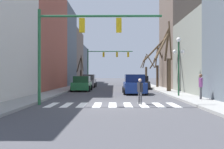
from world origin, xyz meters
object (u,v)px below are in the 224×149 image
Objects in this scene: pedestrian_on_left_sidewalk at (201,84)px; street_tree_right_near at (146,71)px; street_lamp_right_corner at (179,55)px; street_tree_right_far at (81,72)px; traffic_signal_near at (77,35)px; car_parked_right_near at (89,81)px; car_driving_toward_lane at (140,83)px; car_parked_right_mid at (134,85)px; street_tree_left_mid at (166,59)px; pedestrian_on_right_sidewalk at (140,89)px; street_tree_left_far at (158,68)px; car_parked_left_far at (82,84)px; car_parked_left_near at (136,81)px; traffic_signal_far at (105,58)px.

pedestrian_on_left_sidewalk is 29.50m from street_tree_right_near.
street_tree_right_far is at bearing 113.34° from street_lamp_right_corner.
car_parked_right_near is at bearing 93.56° from traffic_signal_near.
car_driving_toward_lane is 0.89× the size of car_parked_right_mid.
street_tree_left_mid is at bearing 27.43° from pedestrian_on_left_sidewalk.
street_tree_left_far is (4.34, 19.60, 1.74)m from pedestrian_on_right_sidewalk.
car_parked_left_far is at bearing 95.69° from traffic_signal_near.
street_tree_left_mid is 1.28× the size of street_tree_left_far.
car_driving_toward_lane is at bearing -124.81° from car_parked_right_near.
car_parked_left_far is at bearing 120.60° from car_driving_toward_lane.
street_tree_right_near is 11.69m from street_tree_left_far.
pedestrian_on_right_sidewalk is at bearing -158.59° from car_parked_left_far.
street_tree_left_mid is at bearing 55.78° from traffic_signal_near.
street_tree_left_mid is (0.16, 5.93, 0.03)m from street_lamp_right_corner.
street_lamp_right_corner is 19.74m from car_parked_left_near.
traffic_signal_near reaches higher than street_tree_right_near.
traffic_signal_far is 20.89m from car_parked_right_mid.
street_lamp_right_corner is at bearing -91.68° from street_tree_right_near.
street_tree_left_mid is 1.30× the size of street_tree_right_near.
pedestrian_on_left_sidewalk is at bearing 14.74° from traffic_signal_near.
street_tree_left_mid reaches higher than street_tree_right_far.
pedestrian_on_right_sidewalk is 0.22× the size of street_tree_left_mid.
traffic_signal_far is 1.88× the size of car_driving_toward_lane.
street_tree_left_far reaches higher than car_parked_left_near.
pedestrian_on_left_sidewalk is at bearing -74.77° from traffic_signal_far.
car_parked_left_near reaches higher than car_driving_toward_lane.
traffic_signal_near is at bearing -104.29° from street_tree_right_near.
car_parked_right_mid is (-3.15, 4.00, -2.52)m from street_lamp_right_corner.
street_tree_right_far is (-9.22, 5.70, 1.46)m from car_parked_left_near.
street_tree_right_near is (0.01, 29.47, 1.37)m from pedestrian_on_left_sidewalk.
street_tree_right_near is at bearing -18.91° from car_parked_left_near.
street_tree_right_far is (-7.39, 29.89, 1.36)m from pedestrian_on_right_sidewalk.
street_tree_right_far is (-3.61, 30.18, -1.88)m from traffic_signal_near.
car_parked_right_near is 14.50m from street_tree_left_mid.
traffic_signal_near is at bearing -174.31° from car_parked_left_far.
traffic_signal_near is 1.55× the size of car_parked_right_near.
traffic_signal_far is at bearing 38.66° from pedestrian_on_left_sidewalk.
traffic_signal_far is at bearing 9.69° from car_parked_right_mid.
pedestrian_on_left_sidewalk is 0.24× the size of street_tree_left_mid.
car_parked_right_near reaches higher than car_driving_toward_lane.
street_lamp_right_corner is at bearing -91.52° from street_tree_left_mid.
traffic_signal_far is 1.68× the size of car_parked_right_mid.
car_driving_toward_lane is 0.97× the size of car_parked_left_far.
car_parked_right_near is at bearing -74.46° from street_tree_right_far.
street_tree_left_far is at bearing -55.10° from car_parked_left_far.
street_lamp_right_corner is 0.99× the size of car_parked_right_mid.
street_tree_left_far is (4.01, 10.92, 1.82)m from car_parked_right_mid.
car_driving_toward_lane reaches higher than car_parked_left_far.
traffic_signal_near is 0.95× the size of traffic_signal_far.
traffic_signal_near is at bearing -176.44° from car_parked_right_near.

